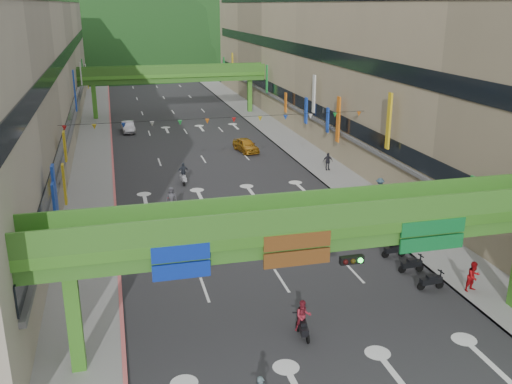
% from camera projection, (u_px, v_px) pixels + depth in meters
% --- Properties ---
extents(road_slab, '(18.00, 140.00, 0.02)m').
position_uv_depth(road_slab, '(190.00, 138.00, 67.96)').
color(road_slab, '#28282B').
rests_on(road_slab, ground).
extents(sidewalk_left, '(4.00, 140.00, 0.15)m').
position_uv_depth(sidewalk_left, '(95.00, 143.00, 65.36)').
color(sidewalk_left, gray).
rests_on(sidewalk_left, ground).
extents(sidewalk_right, '(4.00, 140.00, 0.15)m').
position_uv_depth(sidewalk_right, '(278.00, 133.00, 70.52)').
color(sidewalk_right, gray).
rests_on(sidewalk_right, ground).
extents(curb_left, '(0.20, 140.00, 0.18)m').
position_uv_depth(curb_left, '(112.00, 142.00, 65.80)').
color(curb_left, '#CC5959').
rests_on(curb_left, ground).
extents(curb_right, '(0.20, 140.00, 0.18)m').
position_uv_depth(curb_right, '(264.00, 134.00, 70.07)').
color(curb_right, gray).
rests_on(curb_right, ground).
extents(building_row_left, '(12.80, 95.00, 19.00)m').
position_uv_depth(building_row_left, '(10.00, 61.00, 60.56)').
color(building_row_left, '#9E937F').
rests_on(building_row_left, ground).
extents(building_row_right, '(12.80, 95.00, 19.00)m').
position_uv_depth(building_row_right, '(342.00, 54.00, 69.43)').
color(building_row_right, gray).
rests_on(building_row_right, ground).
extents(overpass_near, '(28.00, 12.27, 7.10)m').
position_uv_depth(overpass_near, '(346.00, 240.00, 25.49)').
color(overpass_near, '#4C9E2D').
rests_on(overpass_near, ground).
extents(overpass_far, '(28.00, 2.20, 7.10)m').
position_uv_depth(overpass_far, '(174.00, 78.00, 80.07)').
color(overpass_far, '#4C9E2D').
rests_on(overpass_far, ground).
extents(hill_left, '(168.00, 140.00, 112.00)m').
position_uv_depth(hill_left, '(86.00, 59.00, 165.67)').
color(hill_left, '#1C4419').
rests_on(hill_left, ground).
extents(hill_right, '(208.00, 176.00, 128.00)m').
position_uv_depth(hill_right, '(210.00, 51.00, 193.44)').
color(hill_right, '#1C4419').
rests_on(hill_right, ground).
extents(bunting_string, '(26.00, 0.36, 0.47)m').
position_uv_depth(bunting_string, '(221.00, 121.00, 47.69)').
color(bunting_string, black).
rests_on(bunting_string, ground).
extents(scooter_rider_mid, '(0.85, 1.60, 1.94)m').
position_uv_depth(scooter_rider_mid, '(303.00, 319.00, 27.13)').
color(scooter_rider_mid, black).
rests_on(scooter_rider_mid, ground).
extents(scooter_rider_left, '(1.00, 1.60, 2.00)m').
position_uv_depth(scooter_rider_left, '(183.00, 174.00, 50.33)').
color(scooter_rider_left, gray).
rests_on(scooter_rider_left, ground).
extents(scooter_rider_far, '(0.88, 1.60, 2.07)m').
position_uv_depth(scooter_rider_far, '(171.00, 200.00, 43.39)').
color(scooter_rider_far, maroon).
rests_on(scooter_rider_far, ground).
extents(parked_scooter_row, '(1.60, 11.55, 1.08)m').
position_uv_depth(parked_scooter_row, '(386.00, 243.00, 36.91)').
color(parked_scooter_row, black).
rests_on(parked_scooter_row, ground).
extents(car_silver, '(1.75, 4.28, 1.38)m').
position_uv_depth(car_silver, '(128.00, 127.00, 71.00)').
color(car_silver, silver).
rests_on(car_silver, ground).
extents(car_yellow, '(2.43, 4.51, 1.46)m').
position_uv_depth(car_yellow, '(246.00, 145.00, 61.54)').
color(car_yellow, '#C1831E').
rests_on(car_yellow, ground).
extents(pedestrian_red, '(0.96, 0.82, 1.73)m').
position_uv_depth(pedestrian_red, '(473.00, 279.00, 31.34)').
color(pedestrian_red, '#9A0A0E').
rests_on(pedestrian_red, ground).
extents(pedestrian_dark, '(1.00, 0.44, 1.68)m').
position_uv_depth(pedestrian_dark, '(328.00, 163.00, 54.31)').
color(pedestrian_dark, black).
rests_on(pedestrian_dark, ground).
extents(pedestrian_blue, '(1.03, 0.84, 1.89)m').
position_uv_depth(pedestrian_blue, '(380.00, 191.00, 45.75)').
color(pedestrian_blue, '#2C424F').
rests_on(pedestrian_blue, ground).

